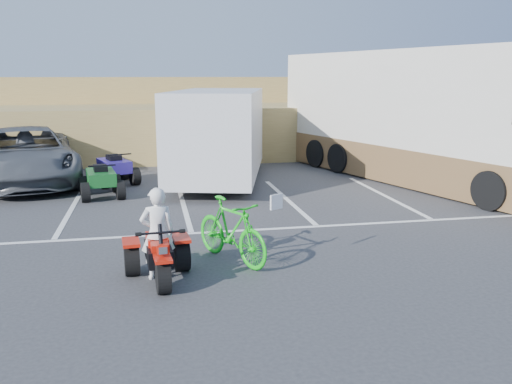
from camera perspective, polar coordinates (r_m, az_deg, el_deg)
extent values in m
plane|color=#333336|center=(8.96, -5.59, -8.66)|extent=(100.00, 100.00, 0.00)
cube|color=white|center=(13.85, -18.87, -1.74)|extent=(0.12, 5.00, 0.01)
cube|color=white|center=(13.73, -7.65, -1.29)|extent=(0.12, 5.00, 0.01)
cube|color=white|center=(14.14, 3.33, -0.81)|extent=(0.12, 5.00, 0.01)
cube|color=white|center=(15.03, 13.35, -0.34)|extent=(0.12, 5.00, 0.01)
cube|color=white|center=(16.33, 22.02, 0.07)|extent=(0.12, 5.00, 0.01)
cube|color=white|center=(11.22, -6.81, -4.33)|extent=(28.00, 0.12, 0.01)
cube|color=#9C8047|center=(22.46, -9.19, 6.46)|extent=(40.00, 6.00, 2.00)
cube|color=#9C8047|center=(25.88, -9.56, 9.41)|extent=(40.00, 4.00, 2.20)
imported|color=white|center=(8.69, -10.33, -4.32)|extent=(0.57, 0.40, 1.48)
imported|color=#14BF19|center=(9.37, -2.62, -4.06)|extent=(1.36, 1.89, 1.12)
imported|color=#4E5157|center=(17.60, -22.99, 3.55)|extent=(3.97, 6.42, 1.66)
cube|color=silver|center=(16.32, -3.96, 6.32)|extent=(3.74, 6.28, 2.45)
cylinder|color=black|center=(16.48, -3.90, 2.25)|extent=(2.26, 1.20, 0.69)
cube|color=silver|center=(17.34, 16.75, 7.71)|extent=(5.82, 11.01, 3.85)
cube|color=brown|center=(17.49, 16.47, 3.17)|extent=(5.87, 11.02, 1.07)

